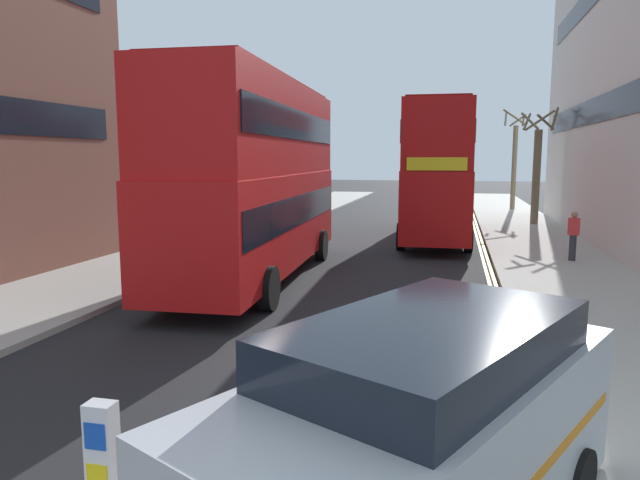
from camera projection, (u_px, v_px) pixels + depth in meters
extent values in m
cube|color=#ADA89E|center=(575.00, 284.00, 15.68)|extent=(4.00, 80.00, 0.14)
cube|color=#ADA89E|center=(145.00, 265.00, 18.60)|extent=(4.00, 80.00, 0.14)
cube|color=yellow|center=(501.00, 300.00, 14.23)|extent=(0.10, 56.00, 0.01)
cube|color=yellow|center=(494.00, 300.00, 14.27)|extent=(0.10, 56.00, 0.01)
cube|color=white|center=(102.00, 450.00, 5.48)|extent=(0.28, 0.20, 0.95)
cube|color=blue|center=(95.00, 437.00, 5.35)|extent=(0.22, 0.01, 0.26)
cube|color=yellow|center=(97.00, 475.00, 5.40)|extent=(0.22, 0.01, 0.20)
cube|color=red|center=(258.00, 219.00, 16.51)|extent=(2.97, 10.90, 2.60)
cube|color=red|center=(256.00, 129.00, 16.15)|extent=(2.91, 10.68, 2.50)
cube|color=black|center=(257.00, 209.00, 16.47)|extent=(2.98, 10.47, 0.84)
cube|color=black|center=(256.00, 126.00, 16.13)|extent=(2.97, 10.25, 0.80)
cube|color=yellow|center=(298.00, 163.00, 21.52)|extent=(2.00, 0.15, 0.44)
cube|color=maroon|center=(255.00, 82.00, 15.96)|extent=(2.68, 9.81, 0.10)
cylinder|color=black|center=(251.00, 243.00, 20.17)|extent=(0.35, 1.05, 1.04)
cylinder|color=black|center=(321.00, 245.00, 19.71)|extent=(0.35, 1.05, 1.04)
cylinder|color=black|center=(167.00, 284.00, 13.65)|extent=(0.35, 1.05, 1.04)
cylinder|color=black|center=(269.00, 288.00, 13.20)|extent=(0.35, 1.05, 1.04)
cube|color=#B20F0F|center=(435.00, 199.00, 24.72)|extent=(2.90, 10.89, 2.60)
cube|color=#B20F0F|center=(437.00, 139.00, 24.36)|extent=(2.84, 10.67, 2.50)
cube|color=black|center=(435.00, 192.00, 24.68)|extent=(2.91, 10.45, 0.84)
cube|color=black|center=(437.00, 136.00, 24.34)|extent=(2.89, 10.24, 0.80)
cube|color=yellow|center=(437.00, 164.00, 19.27)|extent=(2.00, 0.13, 0.44)
cube|color=maroon|center=(437.00, 107.00, 24.17)|extent=(2.61, 9.80, 0.10)
cylinder|color=black|center=(468.00, 238.00, 21.40)|extent=(0.34, 1.05, 1.04)
cylinder|color=black|center=(401.00, 237.00, 21.88)|extent=(0.34, 1.05, 1.04)
cylinder|color=black|center=(460.00, 220.00, 27.91)|extent=(0.34, 1.05, 1.04)
cylinder|color=black|center=(408.00, 219.00, 28.38)|extent=(0.34, 1.05, 1.04)
cube|color=silver|center=(422.00, 451.00, 5.05)|extent=(3.82, 5.05, 1.50)
cube|color=black|center=(433.00, 360.00, 5.05)|extent=(2.91, 3.50, 0.76)
cube|color=orange|center=(422.00, 446.00, 5.04)|extent=(3.67, 4.72, 0.10)
cylinder|color=black|center=(416.00, 426.00, 6.81)|extent=(0.50, 0.71, 0.68)
cylinder|color=#2D2D38|center=(572.00, 248.00, 18.87)|extent=(0.22, 0.22, 0.85)
cube|color=red|center=(574.00, 226.00, 18.77)|extent=(0.34, 0.22, 0.56)
sphere|color=#9E7051|center=(575.00, 215.00, 18.72)|extent=(0.20, 0.20, 0.20)
cylinder|color=#6B6047|center=(536.00, 177.00, 29.16)|extent=(0.39, 0.39, 4.75)
cylinder|color=#6B6047|center=(555.00, 119.00, 28.60)|extent=(0.15, 1.48, 1.09)
cylinder|color=#6B6047|center=(540.00, 120.00, 29.39)|extent=(1.45, 0.36, 1.06)
cylinder|color=#6B6047|center=(527.00, 122.00, 29.08)|extent=(0.53, 1.20, 0.91)
cylinder|color=#6B6047|center=(530.00, 121.00, 28.54)|extent=(0.81, 1.08, 0.92)
cylinder|color=#6B6047|center=(546.00, 122.00, 28.30)|extent=(0.96, 0.62, 0.78)
cylinder|color=#6B6047|center=(514.00, 168.00, 37.56)|extent=(0.31, 0.31, 5.42)
cylinder|color=#6B6047|center=(523.00, 121.00, 37.02)|extent=(0.15, 0.92, 0.69)
cylinder|color=#6B6047|center=(518.00, 120.00, 37.57)|extent=(1.06, 0.41, 0.80)
cylinder|color=#6B6047|center=(506.00, 119.00, 37.33)|extent=(0.27, 1.36, 1.00)
cylinder|color=#6B6047|center=(515.00, 117.00, 36.49)|extent=(1.44, 0.49, 1.07)
cube|color=black|center=(610.00, 105.00, 20.42)|extent=(0.04, 24.64, 1.00)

